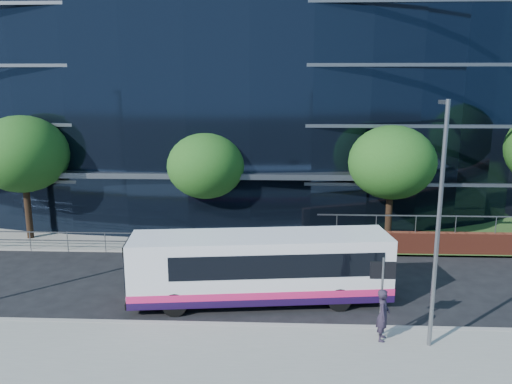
{
  "coord_description": "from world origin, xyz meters",
  "views": [
    {
      "loc": [
        0.95,
        -17.48,
        8.55
      ],
      "look_at": [
        -0.17,
        8.0,
        3.08
      ],
      "focal_mm": 35.0,
      "sensor_mm": 36.0,
      "label": 1
    }
  ],
  "objects_px": {
    "tree_dist_e": "(483,122)",
    "streetlight_east": "(439,219)",
    "tree_far_a": "(23,154)",
    "street_sign": "(382,280)",
    "city_bus": "(263,267)",
    "tree_far_c": "(392,163)",
    "tree_far_b": "(206,166)",
    "pedestrian": "(383,315)"
  },
  "relations": [
    {
      "from": "tree_far_a",
      "to": "pedestrian",
      "type": "relative_size",
      "value": 3.89
    },
    {
      "from": "tree_far_a",
      "to": "tree_far_b",
      "type": "xyz_separation_m",
      "value": [
        10.0,
        0.5,
        -0.65
      ]
    },
    {
      "from": "tree_far_a",
      "to": "city_bus",
      "type": "height_order",
      "value": "tree_far_a"
    },
    {
      "from": "street_sign",
      "to": "tree_far_b",
      "type": "distance_m",
      "value": 13.54
    },
    {
      "from": "city_bus",
      "to": "pedestrian",
      "type": "xyz_separation_m",
      "value": [
        4.12,
        -3.18,
        -0.43
      ]
    },
    {
      "from": "tree_dist_e",
      "to": "city_bus",
      "type": "bearing_deg",
      "value": -121.37
    },
    {
      "from": "tree_far_b",
      "to": "city_bus",
      "type": "distance_m",
      "value": 9.3
    },
    {
      "from": "tree_far_b",
      "to": "city_bus",
      "type": "bearing_deg",
      "value": -67.56
    },
    {
      "from": "tree_far_c",
      "to": "streetlight_east",
      "type": "xyz_separation_m",
      "value": [
        -1.0,
        -11.17,
        -0.1
      ]
    },
    {
      "from": "tree_far_c",
      "to": "tree_dist_e",
      "type": "relative_size",
      "value": 1.0
    },
    {
      "from": "city_bus",
      "to": "streetlight_east",
      "type": "bearing_deg",
      "value": -38.33
    },
    {
      "from": "tree_far_b",
      "to": "streetlight_east",
      "type": "distance_m",
      "value": 14.74
    },
    {
      "from": "streetlight_east",
      "to": "city_bus",
      "type": "relative_size",
      "value": 0.76
    },
    {
      "from": "tree_far_b",
      "to": "pedestrian",
      "type": "xyz_separation_m",
      "value": [
        7.52,
        -11.39,
        -3.16
      ]
    },
    {
      "from": "tree_far_b",
      "to": "streetlight_east",
      "type": "height_order",
      "value": "streetlight_east"
    },
    {
      "from": "street_sign",
      "to": "tree_far_b",
      "type": "xyz_separation_m",
      "value": [
        -7.5,
        11.09,
        2.06
      ]
    },
    {
      "from": "tree_far_a",
      "to": "tree_far_b",
      "type": "distance_m",
      "value": 10.03
    },
    {
      "from": "tree_dist_e",
      "to": "streetlight_east",
      "type": "height_order",
      "value": "streetlight_east"
    },
    {
      "from": "street_sign",
      "to": "streetlight_east",
      "type": "distance_m",
      "value": 2.8
    },
    {
      "from": "street_sign",
      "to": "tree_dist_e",
      "type": "distance_m",
      "value": 45.99
    },
    {
      "from": "tree_far_a",
      "to": "tree_dist_e",
      "type": "relative_size",
      "value": 1.07
    },
    {
      "from": "tree_far_b",
      "to": "tree_far_c",
      "type": "relative_size",
      "value": 0.93
    },
    {
      "from": "tree_far_a",
      "to": "tree_dist_e",
      "type": "distance_m",
      "value": 48.27
    },
    {
      "from": "street_sign",
      "to": "tree_far_c",
      "type": "relative_size",
      "value": 0.43
    },
    {
      "from": "tree_far_a",
      "to": "street_sign",
      "type": "bearing_deg",
      "value": -31.17
    },
    {
      "from": "street_sign",
      "to": "streetlight_east",
      "type": "height_order",
      "value": "streetlight_east"
    },
    {
      "from": "tree_far_a",
      "to": "tree_far_c",
      "type": "relative_size",
      "value": 1.07
    },
    {
      "from": "tree_dist_e",
      "to": "streetlight_east",
      "type": "xyz_separation_m",
      "value": [
        -18.0,
        -42.17,
        -0.1
      ]
    },
    {
      "from": "tree_far_b",
      "to": "tree_far_c",
      "type": "distance_m",
      "value": 10.02
    },
    {
      "from": "tree_dist_e",
      "to": "tree_far_b",
      "type": "bearing_deg",
      "value": -131.52
    },
    {
      "from": "city_bus",
      "to": "tree_dist_e",
      "type": "bearing_deg",
      "value": 51.96
    },
    {
      "from": "tree_far_b",
      "to": "tree_dist_e",
      "type": "xyz_separation_m",
      "value": [
        27.0,
        30.5,
        0.33
      ]
    },
    {
      "from": "tree_far_b",
      "to": "tree_far_c",
      "type": "xyz_separation_m",
      "value": [
        10.0,
        -0.5,
        0.33
      ]
    },
    {
      "from": "tree_far_a",
      "to": "city_bus",
      "type": "bearing_deg",
      "value": -29.95
    },
    {
      "from": "tree_far_a",
      "to": "pedestrian",
      "type": "xyz_separation_m",
      "value": [
        17.52,
        -10.89,
        -3.82
      ]
    },
    {
      "from": "tree_dist_e",
      "to": "city_bus",
      "type": "relative_size",
      "value": 0.62
    },
    {
      "from": "city_bus",
      "to": "pedestrian",
      "type": "bearing_deg",
      "value": -44.27
    },
    {
      "from": "street_sign",
      "to": "tree_far_a",
      "type": "bearing_deg",
      "value": 148.83
    },
    {
      "from": "street_sign",
      "to": "city_bus",
      "type": "bearing_deg",
      "value": 145.04
    },
    {
      "from": "street_sign",
      "to": "tree_far_a",
      "type": "relative_size",
      "value": 0.4
    },
    {
      "from": "tree_far_b",
      "to": "city_bus",
      "type": "relative_size",
      "value": 0.58
    },
    {
      "from": "street_sign",
      "to": "tree_dist_e",
      "type": "height_order",
      "value": "tree_dist_e"
    }
  ]
}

